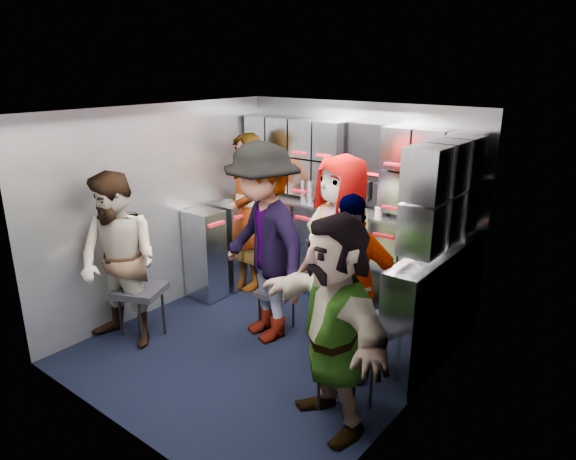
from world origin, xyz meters
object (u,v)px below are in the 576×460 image
Objects in this scene: jump_seat_center at (349,294)px; attendant_arc_a at (119,262)px; jump_seat_mid_right at (357,321)px; jump_seat_near_left at (140,293)px; attendant_standing at (246,213)px; jump_seat_mid_left at (276,294)px; attendant_arc_d at (347,288)px; jump_seat_near_right at (346,359)px; attendant_arc_e at (334,324)px; attendant_arc_c at (340,249)px; attendant_arc_b at (263,244)px.

attendant_arc_a is (-1.46, -1.50, 0.44)m from jump_seat_center.
jump_seat_center is 0.62m from jump_seat_mid_right.
jump_seat_near_left is 1.97m from jump_seat_center.
attendant_standing reaches higher than attendant_arc_a.
attendant_arc_d is (0.93, -0.24, 0.42)m from jump_seat_mid_left.
attendant_arc_d reaches higher than jump_seat_near_right.
attendant_arc_e is at bearing -5.32° from attendant_arc_a.
attendant_arc_e reaches higher than jump_seat_mid_left.
attendant_arc_a reaches higher than jump_seat_mid_left.
jump_seat_center is at bearing 107.75° from attendant_arc_c.
jump_seat_near_left reaches higher than jump_seat_mid_right.
attendant_arc_c reaches higher than attendant_arc_a.
attendant_arc_d is at bearing 138.68° from attendant_arc_e.
jump_seat_mid_left is at bearing 137.79° from attendant_arc_d.
jump_seat_center is 1.56m from attendant_standing.
jump_seat_mid_right reaches higher than jump_seat_center.
jump_seat_near_left reaches higher than jump_seat_center.
attendant_arc_a reaches higher than jump_seat_mid_right.
jump_seat_center is 1.47m from attendant_arc_e.
jump_seat_mid_left is at bearing 176.22° from jump_seat_mid_right.
jump_seat_near_left is at bearing -173.47° from jump_seat_near_right.
jump_seat_mid_right is 0.25× the size of attendant_arc_b.
attendant_arc_c reaches higher than jump_seat_near_right.
jump_seat_mid_right is at bearing -3.78° from jump_seat_mid_left.
attendant_arc_a reaches higher than attendant_arc_e.
jump_seat_near_left is 0.31× the size of attendant_arc_c.
jump_seat_mid_left is 0.79× the size of jump_seat_near_right.
attendant_arc_b reaches higher than jump_seat_center.
jump_seat_mid_left is 1.20m from attendant_standing.
attendant_arc_b is 1.19× the size of attendant_arc_d.
jump_seat_near_left is at bearing 171.69° from attendant_arc_d.
jump_seat_center is 0.27× the size of attendant_arc_d.
attendant_arc_e is (1.19, -0.65, -0.13)m from attendant_arc_b.
jump_seat_near_right reaches higher than jump_seat_mid_right.
attendant_arc_a is (0.00, -0.18, 0.37)m from jump_seat_near_left.
attendant_arc_c is (1.46, 1.14, 0.43)m from jump_seat_near_left.
attendant_arc_e is at bearing -90.00° from jump_seat_near_right.
jump_seat_center is at bearing 33.80° from attendant_arc_a.
jump_seat_center is at bearing 37.52° from jump_seat_mid_left.
jump_seat_near_right is (0.64, -1.08, 0.06)m from jump_seat_center.
attendant_arc_b is at bearing -172.79° from jump_seat_mid_right.
attendant_arc_e is (2.10, -1.41, -0.09)m from attendant_standing.
attendant_standing reaches higher than jump_seat_near_left.
jump_seat_mid_right is at bearing -51.95° from jump_seat_center.
attendant_arc_c is at bearing -90.00° from jump_seat_center.
attendant_arc_b is (0.91, 0.89, 0.12)m from attendant_arc_a.
jump_seat_mid_left is at bearing -138.37° from attendant_arc_c.
attendant_arc_c is at bearing 141.16° from jump_seat_mid_right.
attendant_arc_c is 1.13× the size of attendant_arc_d.
jump_seat_mid_right is 0.30× the size of attendant_arc_d.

